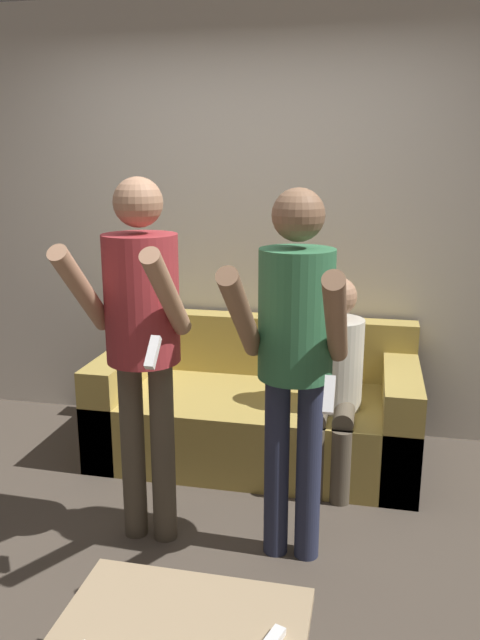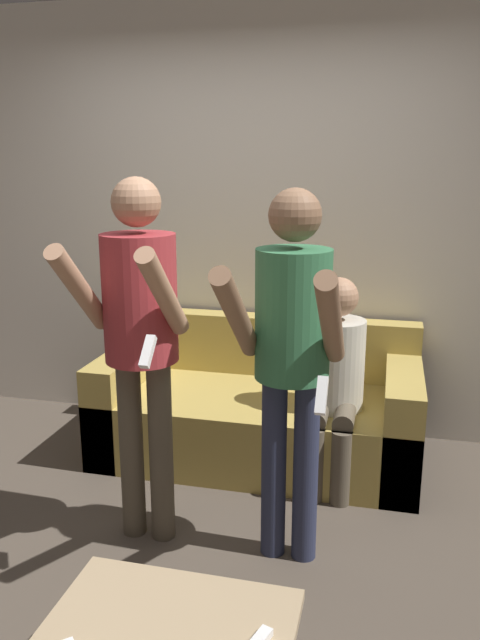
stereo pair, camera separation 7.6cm
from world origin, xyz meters
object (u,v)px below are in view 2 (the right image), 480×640
object	(u,v)px
couch	(260,411)
person_standing_right	(292,341)
person_seated	(335,374)
person_standing_left	(140,324)

from	to	relation	value
couch	person_standing_right	xyz separation A→B (m)	(0.33, -0.99, 0.74)
couch	person_standing_right	bearing A→B (deg)	-71.23
person_seated	couch	bearing A→B (deg)	155.09
person_standing_left	couch	bearing A→B (deg)	71.11
person_standing_left	person_seated	bearing A→B (deg)	44.04
couch	person_standing_left	bearing A→B (deg)	-108.89
person_standing_left	person_standing_right	distance (m)	0.67
person_standing_left	person_seated	distance (m)	1.18
person_standing_right	couch	bearing A→B (deg)	108.77
couch	person_standing_right	world-z (taller)	person_standing_right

